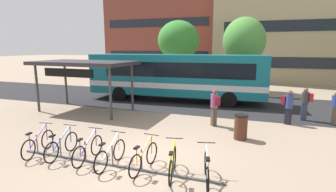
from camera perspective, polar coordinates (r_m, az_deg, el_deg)
The scene contains 20 objects.
ground at distance 8.81m, azimuth -5.68°, elevation -13.99°, with size 200.00×200.00×0.00m, color gray.
bus_lane_asphalt at distance 17.63m, azimuth 7.48°, elevation -1.38°, with size 80.00×7.20×0.01m, color #232326.
city_bus at distance 17.83m, azimuth 1.51°, elevation 4.60°, with size 12.13×3.13×3.20m.
bike_rack at distance 8.51m, azimuth -12.18°, elevation -14.45°, with size 6.99×0.11×0.70m.
parked_bicycle_purple_0 at distance 10.15m, azimuth -26.85°, elevation -9.39°, with size 0.52×1.71×0.99m.
parked_bicycle_blue_1 at distance 9.59m, azimuth -22.53°, elevation -10.21°, with size 0.52×1.72×0.99m.
parked_bicycle_purple_2 at distance 8.94m, azimuth -17.33°, elevation -11.38°, with size 0.52×1.72×0.99m.
parked_bicycle_white_3 at distance 8.40m, azimuth -12.65°, elevation -12.63°, with size 0.52×1.72×0.99m.
parked_bicycle_orange_4 at distance 8.00m, azimuth -5.36°, elevation -13.63°, with size 0.52×1.72×0.99m.
parked_bicycle_yellow_5 at distance 7.63m, azimuth 1.02°, elevation -14.83°, with size 0.55×1.70×0.99m.
parked_bicycle_white_6 at distance 7.38m, azimuth 8.57°, elevation -15.90°, with size 0.59×1.69×0.99m.
transit_shelter at distance 15.49m, azimuth -18.29°, elevation 6.64°, with size 5.84×3.28×2.91m.
commuter_maroon_pack_0 at distance 12.24m, azimuth 10.30°, elevation -2.01°, with size 0.55×0.60×1.75m.
commuter_navy_pack_1 at distance 14.56m, azimuth 33.15°, elevation -1.77°, with size 0.42×0.58×1.67m.
commuter_red_pack_2 at distance 14.74m, azimuth 28.27°, elevation -1.13°, with size 0.53×0.35×1.69m.
commuter_maroon_pack_3 at distance 13.63m, azimuth 25.17°, elevation -1.78°, with size 0.60×0.50×1.68m.
trash_bin at distance 10.85m, azimuth 15.86°, elevation -6.61°, with size 0.55×0.55×1.03m.
street_tree_1 at distance 26.62m, azimuth 2.35°, elevation 12.24°, with size 4.20×4.20×6.37m.
street_tree_2 at distance 22.41m, azimuth 16.56°, elevation 11.65°, with size 3.44×3.44×6.12m.
building_left_wing at distance 42.05m, azimuth 0.11°, elevation 17.74°, with size 16.71×10.58×17.62m.
Camera 1 is at (3.39, -7.25, 3.68)m, focal length 27.43 mm.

